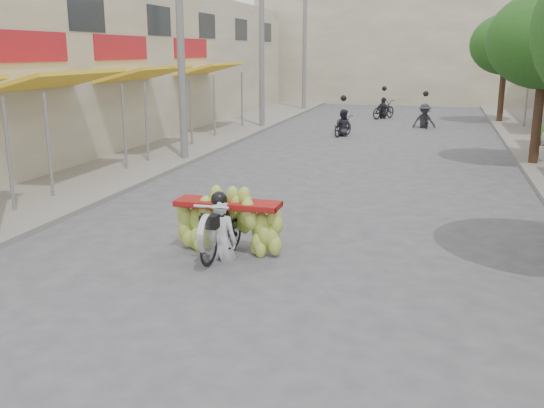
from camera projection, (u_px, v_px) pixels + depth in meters
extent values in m
plane|color=#55555A|center=(203.00, 356.00, 7.11)|extent=(120.00, 120.00, 0.00)
cube|color=gray|center=(177.00, 144.00, 22.91)|extent=(4.00, 60.00, 0.12)
cube|color=#BAB093|center=(39.00, 64.00, 22.54)|extent=(8.00, 40.00, 6.00)
cylinder|color=slate|center=(9.00, 158.00, 12.90)|extent=(0.08, 0.08, 2.55)
cube|color=yellow|center=(59.00, 80.00, 15.74)|extent=(1.77, 4.00, 0.53)
cylinder|color=slate|center=(49.00, 148.00, 14.21)|extent=(0.08, 0.08, 2.55)
cylinder|color=slate|center=(124.00, 129.00, 17.58)|extent=(0.08, 0.08, 2.55)
cube|color=#AB1623|center=(26.00, 46.00, 15.76)|extent=(0.10, 3.50, 0.80)
cube|color=yellow|center=(147.00, 73.00, 20.42)|extent=(1.77, 4.00, 0.53)
cylinder|color=slate|center=(146.00, 124.00, 18.88)|extent=(0.08, 0.08, 2.55)
cylinder|color=slate|center=(191.00, 113.00, 22.25)|extent=(0.08, 0.08, 2.55)
cube|color=#AB1623|center=(122.00, 48.00, 20.43)|extent=(0.10, 3.50, 0.80)
cube|color=yellow|center=(210.00, 69.00, 26.03)|extent=(1.77, 4.00, 0.53)
cylinder|color=slate|center=(214.00, 107.00, 24.49)|extent=(0.08, 0.08, 2.55)
cylinder|color=slate|center=(242.00, 101.00, 27.86)|extent=(0.08, 0.08, 2.55)
cube|color=#AB1623|center=(191.00, 48.00, 26.04)|extent=(0.10, 3.50, 0.80)
cube|color=#1E2328|center=(86.00, 13.00, 18.32)|extent=(0.08, 2.00, 1.10)
cube|color=#1E2328|center=(159.00, 21.00, 23.00)|extent=(0.08, 2.00, 1.10)
cube|color=#1E2328|center=(207.00, 26.00, 27.67)|extent=(0.08, 2.00, 1.10)
cube|color=#1E2328|center=(241.00, 30.00, 32.35)|extent=(0.08, 2.00, 1.10)
cube|color=#1E2328|center=(266.00, 32.00, 37.02)|extent=(0.08, 2.00, 1.10)
cylinder|color=slate|center=(539.00, 109.00, 23.98)|extent=(0.08, 0.08, 2.55)
cylinder|color=slate|center=(526.00, 101.00, 27.53)|extent=(0.08, 0.08, 2.55)
cube|color=#BAB093|center=(406.00, 51.00, 41.78)|extent=(20.00, 6.00, 7.00)
cylinder|color=slate|center=(180.00, 34.00, 18.73)|extent=(0.24, 0.24, 8.00)
cylinder|color=slate|center=(262.00, 39.00, 27.15)|extent=(0.24, 0.24, 8.00)
cylinder|color=slate|center=(305.00, 42.00, 35.56)|extent=(0.24, 0.24, 8.00)
cylinder|color=#3A2719|center=(538.00, 115.00, 18.42)|extent=(0.28, 0.28, 3.20)
cylinder|color=#3A2719|center=(502.00, 91.00, 29.64)|extent=(0.28, 0.28, 3.20)
ellipsoid|color=#225418|center=(506.00, 44.00, 29.10)|extent=(3.40, 3.40, 2.90)
imported|color=black|center=(222.00, 232.00, 10.40)|extent=(0.64, 1.60, 0.92)
cylinder|color=silver|center=(208.00, 234.00, 9.75)|extent=(0.10, 0.66, 0.66)
cube|color=black|center=(210.00, 222.00, 9.80)|extent=(0.28, 0.22, 0.22)
cylinder|color=silver|center=(211.00, 207.00, 9.84)|extent=(0.60, 0.05, 0.05)
cube|color=maroon|center=(228.00, 204.00, 10.62)|extent=(1.86, 0.55, 0.10)
imported|color=silver|center=(220.00, 197.00, 10.20)|extent=(0.57, 0.42, 1.58)
sphere|color=black|center=(218.00, 153.00, 9.99)|extent=(0.28, 0.28, 0.28)
imported|color=black|center=(343.00, 126.00, 25.50)|extent=(0.93, 1.59, 0.84)
imported|color=#2A2A32|center=(343.00, 109.00, 25.33)|extent=(0.89, 0.68, 1.65)
sphere|color=black|center=(344.00, 98.00, 25.22)|extent=(0.26, 0.26, 0.26)
imported|color=black|center=(424.00, 119.00, 28.14)|extent=(0.82, 1.55, 0.88)
imported|color=#2A2A32|center=(425.00, 104.00, 27.97)|extent=(1.17, 0.82, 1.65)
sphere|color=black|center=(426.00, 94.00, 27.86)|extent=(0.26, 0.26, 0.26)
imported|color=black|center=(383.00, 109.00, 32.03)|extent=(1.41, 1.82, 0.97)
imported|color=#2A2A32|center=(384.00, 97.00, 31.88)|extent=(1.11, 0.95, 1.65)
sphere|color=black|center=(384.00, 88.00, 31.76)|extent=(0.26, 0.26, 0.26)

